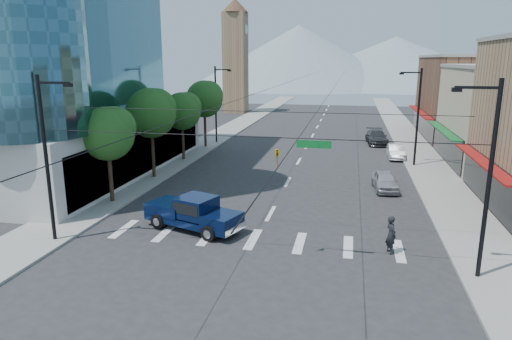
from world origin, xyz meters
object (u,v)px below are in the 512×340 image
Objects in this scene: pickup_truck at (193,212)px; parked_car_near at (385,181)px; parked_car_far at (377,137)px; parked_car_mid at (396,152)px; pedestrian at (391,235)px.

parked_car_near is at bearing 62.73° from pickup_truck.
parked_car_mid is at bearing -83.65° from parked_car_far.
pedestrian is at bearing -95.63° from parked_car_far.
pickup_truck reaches higher than parked_car_far.
pickup_truck is at bearing -115.16° from parked_car_far.
pickup_truck reaches higher than parked_car_near.
parked_car_near is (0.49, 12.04, -0.29)m from pedestrian.
pedestrian is at bearing -96.67° from parked_car_mid.
pedestrian is 24.28m from parked_car_mid.
parked_car_near is at bearing -99.70° from parked_car_mid.
pickup_truck reaches higher than parked_car_mid.
pedestrian is 0.36× the size of parked_car_far.
parked_car_near is at bearing -95.09° from parked_car_far.
parked_car_mid is 0.76× the size of parked_car_far.
parked_car_far is at bearing -25.48° from pedestrian.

